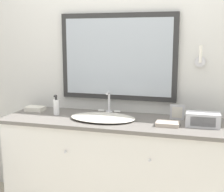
% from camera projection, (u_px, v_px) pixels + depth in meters
% --- Properties ---
extents(wall_back, '(8.00, 0.18, 2.55)m').
position_uv_depth(wall_back, '(124.00, 69.00, 2.85)').
color(wall_back, silver).
rests_on(wall_back, ground_plane).
extents(vanity_counter, '(1.93, 0.59, 0.88)m').
position_uv_depth(vanity_counter, '(115.00, 168.00, 2.70)').
color(vanity_counter, silver).
rests_on(vanity_counter, ground_plane).
extents(sink_basin, '(0.55, 0.40, 0.21)m').
position_uv_depth(sink_basin, '(103.00, 117.00, 2.63)').
color(sink_basin, silver).
rests_on(sink_basin, vanity_counter).
extents(soap_bottle, '(0.05, 0.05, 0.18)m').
position_uv_depth(soap_bottle, '(56.00, 107.00, 2.77)').
color(soap_bottle, white).
rests_on(soap_bottle, vanity_counter).
extents(appliance_box, '(0.26, 0.14, 0.11)m').
position_uv_depth(appliance_box, '(203.00, 120.00, 2.40)').
color(appliance_box, '#BCBCC1').
rests_on(appliance_box, vanity_counter).
extents(picture_frame, '(0.12, 0.01, 0.13)m').
position_uv_depth(picture_frame, '(177.00, 112.00, 2.61)').
color(picture_frame, '#B2B2B7').
rests_on(picture_frame, vanity_counter).
extents(hand_towel_near_sink, '(0.17, 0.12, 0.04)m').
position_uv_depth(hand_towel_near_sink, '(35.00, 109.00, 2.94)').
color(hand_towel_near_sink, silver).
rests_on(hand_towel_near_sink, vanity_counter).
extents(hand_towel_far_corner, '(0.18, 0.13, 0.03)m').
position_uv_depth(hand_towel_far_corner, '(168.00, 124.00, 2.44)').
color(hand_towel_far_corner, '#B7A899').
rests_on(hand_towel_far_corner, vanity_counter).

